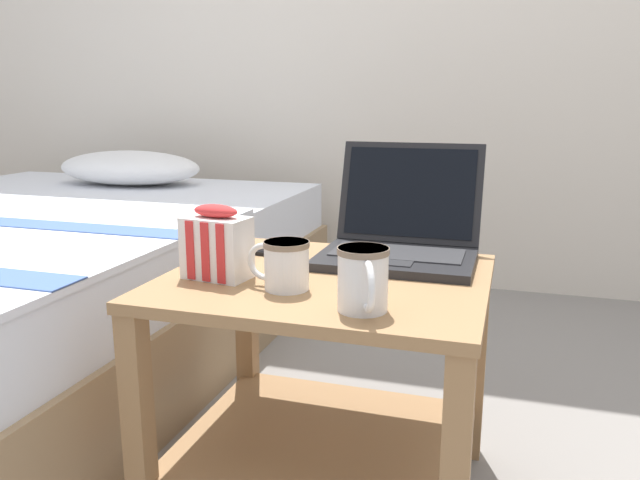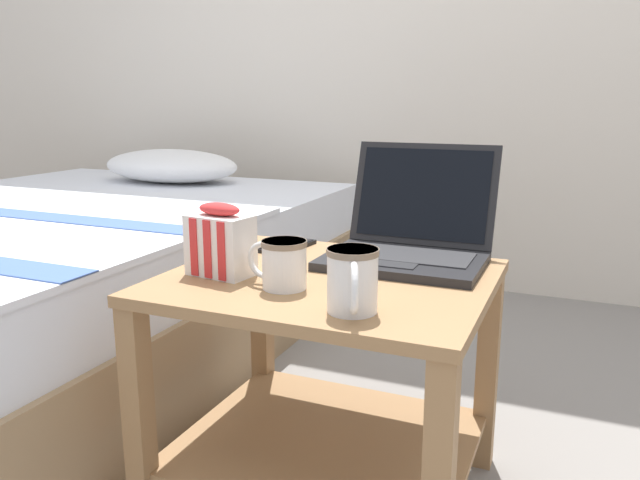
{
  "view_description": "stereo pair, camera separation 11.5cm",
  "coord_description": "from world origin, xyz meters",
  "px_view_note": "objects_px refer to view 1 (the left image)",
  "views": [
    {
      "loc": [
        0.34,
        -1.12,
        0.82
      ],
      "look_at": [
        0.0,
        -0.04,
        0.56
      ],
      "focal_mm": 35.0,
      "sensor_mm": 36.0,
      "label": 1
    },
    {
      "loc": [
        0.44,
        -1.08,
        0.82
      ],
      "look_at": [
        0.0,
        -0.04,
        0.56
      ],
      "focal_mm": 35.0,
      "sensor_mm": 36.0,
      "label": 2
    }
  ],
  "objects_px": {
    "laptop": "(401,236)",
    "cell_phone": "(275,247)",
    "mug_front_left": "(363,277)",
    "snack_bag": "(217,245)",
    "bed": "(2,283)",
    "mug_front_right": "(285,262)"
  },
  "relations": [
    {
      "from": "laptop",
      "to": "cell_phone",
      "type": "bearing_deg",
      "value": -178.79
    },
    {
      "from": "mug_front_left",
      "to": "snack_bag",
      "type": "bearing_deg",
      "value": 161.57
    },
    {
      "from": "bed",
      "to": "cell_phone",
      "type": "relative_size",
      "value": 13.3
    },
    {
      "from": "mug_front_left",
      "to": "cell_phone",
      "type": "relative_size",
      "value": 0.82
    },
    {
      "from": "bed",
      "to": "mug_front_right",
      "type": "distance_m",
      "value": 1.29
    },
    {
      "from": "mug_front_left",
      "to": "mug_front_right",
      "type": "relative_size",
      "value": 1.02
    },
    {
      "from": "mug_front_left",
      "to": "snack_bag",
      "type": "distance_m",
      "value": 0.33
    },
    {
      "from": "bed",
      "to": "snack_bag",
      "type": "distance_m",
      "value": 1.15
    },
    {
      "from": "laptop",
      "to": "snack_bag",
      "type": "relative_size",
      "value": 2.25
    },
    {
      "from": "laptop",
      "to": "mug_front_left",
      "type": "bearing_deg",
      "value": -89.34
    },
    {
      "from": "bed",
      "to": "mug_front_right",
      "type": "bearing_deg",
      "value": -23.49
    },
    {
      "from": "cell_phone",
      "to": "mug_front_left",
      "type": "bearing_deg",
      "value": -50.6
    },
    {
      "from": "mug_front_left",
      "to": "snack_bag",
      "type": "relative_size",
      "value": 0.88
    },
    {
      "from": "laptop",
      "to": "snack_bag",
      "type": "xyz_separation_m",
      "value": [
        -0.31,
        -0.26,
        0.02
      ]
    },
    {
      "from": "laptop",
      "to": "mug_front_left",
      "type": "height_order",
      "value": "laptop"
    },
    {
      "from": "laptop",
      "to": "mug_front_right",
      "type": "relative_size",
      "value": 2.64
    },
    {
      "from": "mug_front_left",
      "to": "snack_bag",
      "type": "xyz_separation_m",
      "value": [
        -0.31,
        0.1,
        0.01
      ]
    },
    {
      "from": "mug_front_left",
      "to": "cell_phone",
      "type": "bearing_deg",
      "value": 129.4
    },
    {
      "from": "snack_bag",
      "to": "cell_phone",
      "type": "bearing_deg",
      "value": 85.52
    },
    {
      "from": "snack_bag",
      "to": "bed",
      "type": "bearing_deg",
      "value": 154.79
    },
    {
      "from": "mug_front_right",
      "to": "cell_phone",
      "type": "height_order",
      "value": "mug_front_right"
    },
    {
      "from": "mug_front_left",
      "to": "laptop",
      "type": "bearing_deg",
      "value": 90.66
    }
  ]
}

